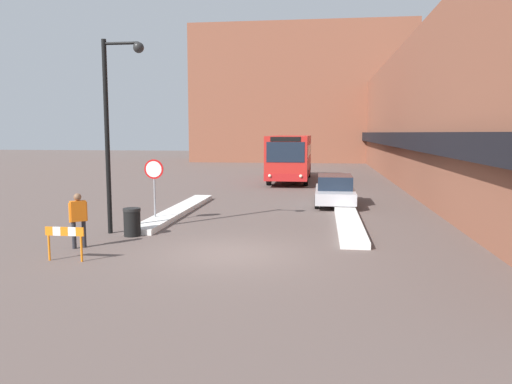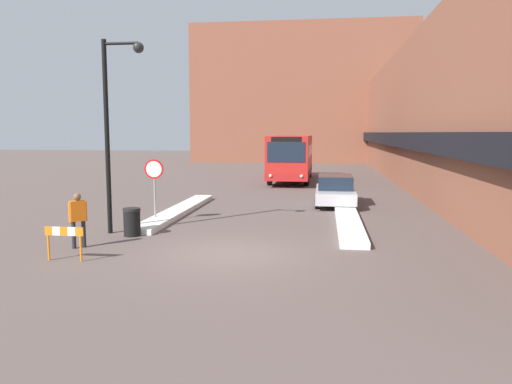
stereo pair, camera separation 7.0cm
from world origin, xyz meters
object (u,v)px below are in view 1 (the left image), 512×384
trash_bin (132,222)px  stop_sign (154,177)px  parked_car_front (335,190)px  street_lamp (114,115)px  construction_barricade (65,237)px  city_bus (290,157)px  pedestrian (78,215)px

trash_bin → stop_sign: bearing=92.5°
parked_car_front → street_lamp: (-7.63, -8.06, 3.34)m
parked_car_front → construction_barricade: 14.03m
city_bus → pedestrian: city_bus is taller
city_bus → pedestrian: (-5.01, -21.95, -0.76)m
street_lamp → construction_barricade: bearing=-88.4°
city_bus → street_lamp: size_ratio=1.55×
pedestrian → construction_barricade: 1.59m
city_bus → pedestrian: size_ratio=6.09×
pedestrian → construction_barricade: size_ratio=1.52×
parked_car_front → pedestrian: 13.00m
stop_sign → trash_bin: stop_sign is taller
parked_car_front → stop_sign: bearing=-141.0°
city_bus → trash_bin: bearing=-101.5°
parked_car_front → stop_sign: size_ratio=1.88×
street_lamp → trash_bin: bearing=-28.2°
city_bus → parked_car_front: size_ratio=2.21×
trash_bin → construction_barricade: 3.47m
pedestrian → trash_bin: (0.93, 1.92, -0.53)m
stop_sign → pedestrian: size_ratio=1.47×
parked_car_front → stop_sign: (-7.09, -5.74, 1.07)m
city_bus → parked_car_front: city_bus is taller
street_lamp → trash_bin: (0.66, -0.35, -3.58)m
parked_car_front → pedestrian: bearing=-127.4°
parked_car_front → street_lamp: size_ratio=0.70×
trash_bin → construction_barricade: trash_bin is taller
stop_sign → construction_barricade: 6.20m
stop_sign → trash_bin: size_ratio=2.58×
trash_bin → street_lamp: bearing=151.8°
street_lamp → pedestrian: 3.81m
parked_car_front → city_bus: bearing=104.0°
construction_barricade → stop_sign: bearing=85.8°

